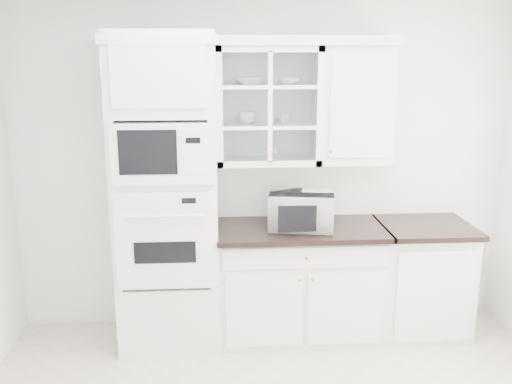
{
  "coord_description": "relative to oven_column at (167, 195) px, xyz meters",
  "views": [
    {
      "loc": [
        -0.36,
        -2.81,
        2.25
      ],
      "look_at": [
        -0.1,
        1.05,
        1.3
      ],
      "focal_mm": 40.0,
      "sensor_mm": 36.0,
      "label": 1
    }
  ],
  "objects": [
    {
      "name": "room_shell",
      "position": [
        0.75,
        -0.99,
        0.58
      ],
      "size": [
        4.0,
        3.5,
        2.7
      ],
      "color": "white",
      "rests_on": "ground"
    },
    {
      "name": "oven_column",
      "position": [
        0.0,
        0.0,
        0.0
      ],
      "size": [
        0.76,
        0.68,
        2.4
      ],
      "color": "white",
      "rests_on": "ground"
    },
    {
      "name": "base_cabinet_run",
      "position": [
        1.03,
        0.03,
        -0.74
      ],
      "size": [
        1.32,
        0.67,
        0.92
      ],
      "color": "white",
      "rests_on": "ground"
    },
    {
      "name": "extra_base_cabinet",
      "position": [
        2.03,
        0.03,
        -0.74
      ],
      "size": [
        0.72,
        0.67,
        0.92
      ],
      "color": "white",
      "rests_on": "ground"
    },
    {
      "name": "upper_cabinet_glass",
      "position": [
        0.78,
        0.17,
        0.65
      ],
      "size": [
        0.8,
        0.33,
        0.9
      ],
      "color": "white",
      "rests_on": "room_shell"
    },
    {
      "name": "upper_cabinet_solid",
      "position": [
        1.46,
        0.17,
        0.65
      ],
      "size": [
        0.55,
        0.33,
        0.9
      ],
      "primitive_type": "cube",
      "color": "white",
      "rests_on": "room_shell"
    },
    {
      "name": "crown_molding",
      "position": [
        0.68,
        0.14,
        1.14
      ],
      "size": [
        2.14,
        0.38,
        0.07
      ],
      "primitive_type": "cube",
      "color": "white",
      "rests_on": "room_shell"
    },
    {
      "name": "countertop_microwave",
      "position": [
        1.03,
        -0.0,
        -0.14
      ],
      "size": [
        0.56,
        0.49,
        0.29
      ],
      "primitive_type": "imported",
      "rotation": [
        0.0,
        0.0,
        2.96
      ],
      "color": "white",
      "rests_on": "base_cabinet_run"
    },
    {
      "name": "bowl_a",
      "position": [
        0.65,
        0.17,
        0.84
      ],
      "size": [
        0.29,
        0.29,
        0.06
      ],
      "primitive_type": "imported",
      "rotation": [
        0.0,
        0.0,
        0.32
      ],
      "color": "white",
      "rests_on": "upper_cabinet_glass"
    },
    {
      "name": "bowl_b",
      "position": [
        0.94,
        0.15,
        0.84
      ],
      "size": [
        0.22,
        0.22,
        0.05
      ],
      "primitive_type": "imported",
      "rotation": [
        0.0,
        0.0,
        -0.33
      ],
      "color": "white",
      "rests_on": "upper_cabinet_glass"
    },
    {
      "name": "cup_a",
      "position": [
        0.62,
        0.19,
        0.56
      ],
      "size": [
        0.13,
        0.13,
        0.09
      ],
      "primitive_type": "imported",
      "rotation": [
        0.0,
        0.0,
        0.1
      ],
      "color": "white",
      "rests_on": "upper_cabinet_glass"
    },
    {
      "name": "cup_b",
      "position": [
        0.91,
        0.18,
        0.55
      ],
      "size": [
        0.09,
        0.09,
        0.08
      ],
      "primitive_type": "imported",
      "rotation": [
        0.0,
        0.0,
        0.04
      ],
      "color": "white",
      "rests_on": "upper_cabinet_glass"
    }
  ]
}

